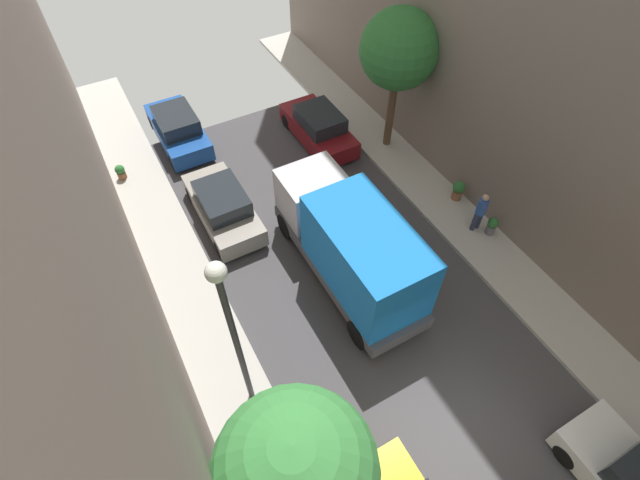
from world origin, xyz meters
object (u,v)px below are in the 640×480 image
Objects in this scene: street_tree_2 at (296,472)px; potted_plant_2 at (458,190)px; pedestrian at (480,211)px; street_tree_1 at (399,50)px; potted_plant_1 at (121,172)px; lamp_post at (231,325)px; parked_car_left_4 at (178,129)px; parked_car_right_2 at (319,128)px; potted_plant_0 at (492,226)px; parked_car_left_3 at (223,207)px; delivery_truck at (351,245)px.

potted_plant_2 is (10.36, 6.80, -3.86)m from street_tree_2.
pedestrian is at bearing -104.86° from potted_plant_2.
street_tree_1 is 9.23× the size of potted_plant_1.
pedestrian is 1.69m from potted_plant_2.
potted_plant_1 is 11.57m from lamp_post.
lamp_post is at bearing 87.75° from street_tree_2.
street_tree_2 is 7.13× the size of potted_plant_2.
pedestrian is 2.72× the size of potted_plant_1.
parked_car_left_4 is 5.14× the size of potted_plant_2.
pedestrian is 0.28× the size of lamp_post.
potted_plant_0 is at bearing -70.19° from parked_car_right_2.
street_tree_1 reaches higher than potted_plant_0.
parked_car_left_4 is at bearing 127.40° from potted_plant_0.
parked_car_left_3 is 0.72× the size of street_tree_1.
delivery_truck is 10.38m from potted_plant_1.
parked_car_left_4 is 2.44× the size of pedestrian.
delivery_truck is 5.75m from potted_plant_0.
lamp_post is at bearing -84.93° from potted_plant_1.
parked_car_left_4 is 3.14m from potted_plant_1.
delivery_truck is 3.84× the size of pedestrian.
parked_car_left_3 is 9.37m from pedestrian.
potted_plant_2 is at bearing -83.43° from street_tree_1.
parked_car_left_3 is 5.75× the size of potted_plant_0.
potted_plant_0 is (2.84, -7.90, -0.18)m from parked_car_right_2.
parked_car_right_2 is at bearing 109.81° from potted_plant_0.
parked_car_left_3 is 0.72× the size of street_tree_2.
street_tree_1 is (2.45, -1.74, 3.74)m from parked_car_right_2.
delivery_truck is 7.84m from street_tree_2.
potted_plant_0 is (10.28, 4.79, -3.91)m from street_tree_2.
potted_plant_0 is (5.54, -0.86, -1.25)m from delivery_truck.
street_tree_2 is 3.42m from lamp_post.
parked_car_right_2 is at bearing 144.65° from street_tree_1.
pedestrian is 0.29× the size of street_tree_1.
parked_car_right_2 is at bearing 116.43° from potted_plant_2.
lamp_post is (-9.75, -7.55, -0.27)m from street_tree_1.
parked_car_left_3 is 5.93m from parked_car_right_2.
parked_car_right_2 is 2.44× the size of pedestrian.
delivery_truck is 1.06× the size of lamp_post.
delivery_truck is at bearing 50.07° from street_tree_2.
parked_car_left_3 is at bearing -174.83° from street_tree_1.
parked_car_left_3 is at bearing 157.55° from potted_plant_2.
parked_car_right_2 is at bearing -28.12° from parked_car_left_4.
potted_plant_0 is at bearing -40.62° from potted_plant_1.
parked_car_left_3 is 7.90m from lamp_post.
street_tree_2 reaches higher than potted_plant_1.
parked_car_right_2 is 15.17m from street_tree_2.
street_tree_2 is (-9.95, -5.24, 3.37)m from pedestrian.
parked_car_left_4 is 13.58m from potted_plant_0.
street_tree_1 reaches higher than street_tree_2.
potted_plant_2 is at bearing -46.49° from parked_car_left_4.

